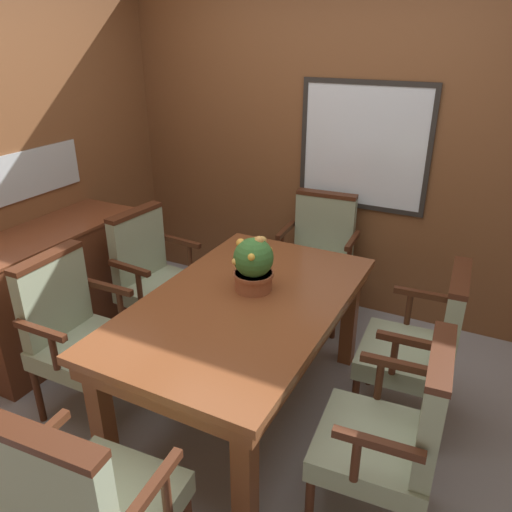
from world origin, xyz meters
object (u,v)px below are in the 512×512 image
sideboard_cabinet (56,288)px  chair_right_far (422,343)px  chair_head_near (89,505)px  chair_left_near (76,330)px  dining_table (244,315)px  chair_right_near (395,432)px  potted_plant (254,264)px  chair_left_far (154,274)px  chair_head_far (319,253)px

sideboard_cabinet → chair_right_far: bearing=7.8°
chair_head_near → chair_right_far: same height
chair_left_near → sideboard_cabinet: (-0.64, 0.43, -0.09)m
chair_head_near → sideboard_cabinet: size_ratio=0.75×
dining_table → chair_right_far: chair_right_far is taller
sideboard_cabinet → dining_table: bearing=-1.1°
chair_right_far → chair_right_near: (0.02, -0.73, 0.00)m
potted_plant → chair_right_far: bearing=13.7°
chair_left_near → potted_plant: potted_plant is taller
chair_left_far → potted_plant: (0.91, -0.24, 0.37)m
chair_head_near → sideboard_cabinet: (-1.54, 1.25, -0.09)m
dining_table → chair_head_near: 1.23m
chair_left_far → sideboard_cabinet: 0.69m
chair_left_far → chair_right_far: same height
chair_head_near → dining_table: bearing=-92.7°
chair_right_far → chair_left_near: 1.93m
chair_left_far → potted_plant: potted_plant is taller
chair_head_far → dining_table: bearing=-92.8°
chair_left_near → potted_plant: size_ratio=3.02×
chair_head_far → sideboard_cabinet: size_ratio=0.75×
dining_table → chair_right_near: chair_right_near is taller
chair_right_near → potted_plant: (-0.93, 0.51, 0.37)m
chair_head_far → chair_left_far: bearing=-139.9°
chair_head_near → chair_right_far: (0.88, 1.59, 0.00)m
chair_left_far → chair_head_near: (0.95, -1.60, 0.00)m
dining_table → chair_head_near: chair_head_near is taller
dining_table → chair_left_far: chair_left_far is taller
chair_right_far → potted_plant: bearing=-79.8°
chair_left_near → sideboard_cabinet: size_ratio=0.75×
chair_left_far → chair_right_near: size_ratio=1.00×
chair_right_far → chair_left_near: (-1.77, -0.76, 0.00)m
chair_right_near → sideboard_cabinet: size_ratio=0.75×
chair_head_far → sideboard_cabinet: (-1.49, -1.21, -0.09)m
potted_plant → chair_left_near: bearing=-147.8°
dining_table → chair_head_near: (0.03, -1.23, -0.12)m
chair_right_near → sideboard_cabinet: (-2.43, 0.40, -0.09)m
chair_right_far → potted_plant: potted_plant is taller
dining_table → sideboard_cabinet: (-1.51, 0.03, -0.21)m
chair_right_near → chair_left_near: size_ratio=1.00×
chair_right_near → chair_head_near: bearing=-50.8°
dining_table → chair_head_near: bearing=-88.6°
chair_left_far → chair_head_near: bearing=-144.8°
chair_head_near → chair_left_near: bearing=-46.7°
dining_table → chair_head_far: size_ratio=1.72×
dining_table → chair_right_far: (0.91, 0.36, -0.12)m
chair_right_near → dining_table: bearing=-116.4°
chair_right_far → sideboard_cabinet: chair_right_far is taller
chair_right_near → chair_right_far: bearing=176.8°
chair_left_near → potted_plant: 1.08m
chair_left_far → chair_head_near: same height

